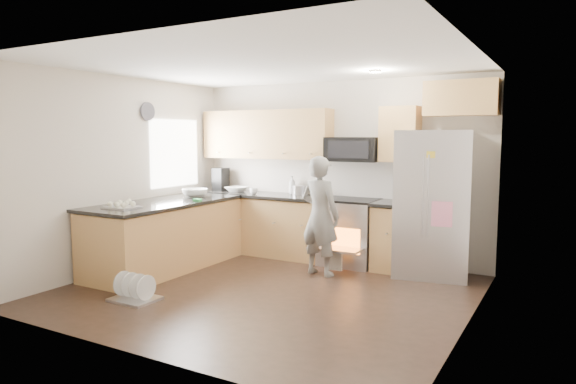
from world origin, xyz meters
The scene contains 8 objects.
ground centered at (0.00, 0.00, 0.00)m, with size 4.50×4.50×0.00m, color black.
room_shell centered at (-0.04, 0.02, 1.67)m, with size 4.54×4.04×2.62m.
back_cabinet_run centered at (-0.59, 1.75, 0.96)m, with size 4.45×0.64×2.50m.
peninsula centered at (-1.75, 0.25, 0.46)m, with size 0.96×2.36×1.04m.
stove_range centered at (0.35, 1.69, 0.68)m, with size 0.76×0.97×1.79m.
refrigerator centered at (1.50, 1.66, 0.94)m, with size 1.03×0.86×1.88m.
person centered at (0.23, 0.99, 0.78)m, with size 0.57×0.37×1.55m, color gray.
dish_rack centered at (-1.09, -0.98, 0.08)m, with size 0.50×0.40×0.31m.
Camera 1 is at (3.08, -4.94, 1.80)m, focal length 32.00 mm.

